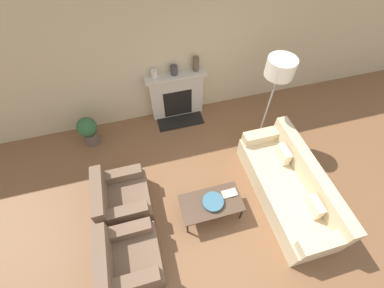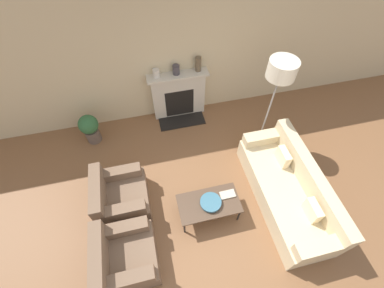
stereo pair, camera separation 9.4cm
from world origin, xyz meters
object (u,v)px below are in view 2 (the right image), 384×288
at_px(couch, 288,190).
at_px(potted_plant, 90,128).
at_px(floor_lamp, 280,76).
at_px(mantel_vase_left, 156,73).
at_px(fireplace, 179,95).
at_px(mantel_vase_center_left, 176,70).
at_px(bowl, 211,202).
at_px(armchair_far, 120,197).
at_px(book, 228,194).
at_px(coffee_table, 209,204).
at_px(armchair_near, 124,257).
at_px(mantel_vase_center_right, 198,64).

distance_m(couch, potted_plant, 3.95).
height_order(floor_lamp, mantel_vase_left, floor_lamp).
bearing_deg(fireplace, mantel_vase_center_left, 142.52).
relative_size(bowl, potted_plant, 0.52).
bearing_deg(couch, mantel_vase_left, -144.59).
xyz_separation_m(armchair_far, bowl, (1.44, -0.51, 0.14)).
height_order(couch, potted_plant, couch).
bearing_deg(mantel_vase_center_left, armchair_far, -125.36).
bearing_deg(floor_lamp, book, -132.85).
relative_size(couch, floor_lamp, 1.16).
relative_size(fireplace, couch, 0.55).
xyz_separation_m(coffee_table, floor_lamp, (1.48, 1.31, 1.31)).
bearing_deg(armchair_far, armchair_near, -180.00).
bearing_deg(mantel_vase_center_right, bowl, -99.29).
distance_m(fireplace, mantel_vase_center_left, 0.65).
bearing_deg(couch, fireplace, -151.09).
xyz_separation_m(mantel_vase_left, potted_plant, (-1.49, -0.36, -0.80)).
bearing_deg(mantel_vase_left, armchair_far, -117.15).
distance_m(bowl, mantel_vase_left, 2.64).
bearing_deg(fireplace, coffee_table, -90.20).
bearing_deg(book, armchair_near, -162.94).
distance_m(bowl, floor_lamp, 2.32).
relative_size(armchair_far, bowl, 2.54).
relative_size(couch, mantel_vase_center_right, 7.61).
relative_size(bowl, mantel_vase_left, 2.11).
bearing_deg(fireplace, bowl, -89.67).
height_order(fireplace, bowl, fireplace).
height_order(fireplace, coffee_table, fireplace).
bearing_deg(mantel_vase_left, fireplace, -2.06).
xyz_separation_m(bowl, mantel_vase_center_right, (0.41, 2.50, 0.80)).
bearing_deg(mantel_vase_center_left, couch, -60.89).
relative_size(fireplace, armchair_far, 1.41).
bearing_deg(coffee_table, bowl, -25.27).
distance_m(fireplace, book, 2.43).
height_order(couch, armchair_near, couch).
relative_size(armchair_near, coffee_table, 0.87).
xyz_separation_m(fireplace, floor_lamp, (1.47, -1.17, 1.14)).
bearing_deg(mantel_vase_left, book, -73.03).
xyz_separation_m(bowl, mantel_vase_center_left, (-0.03, 2.50, 0.75)).
relative_size(book, mantel_vase_center_right, 0.86).
distance_m(armchair_near, coffee_table, 1.50).
bearing_deg(fireplace, mantel_vase_left, 177.94).
xyz_separation_m(armchair_near, bowl, (1.44, 0.47, 0.14)).
height_order(book, potted_plant, potted_plant).
distance_m(floor_lamp, mantel_vase_center_right, 1.64).
bearing_deg(potted_plant, coffee_table, -48.30).
bearing_deg(armchair_far, couch, -100.97).
xyz_separation_m(floor_lamp, mantel_vase_center_right, (-1.05, 1.19, -0.43)).
bearing_deg(mantel_vase_center_right, potted_plant, -171.10).
bearing_deg(bowl, mantel_vase_center_left, 90.77).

